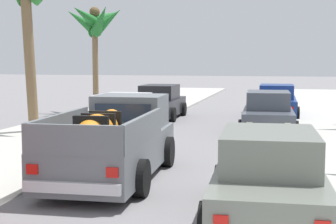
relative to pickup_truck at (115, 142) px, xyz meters
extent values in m
cube|color=#B2AFA8|center=(-3.88, 4.84, -0.75)|extent=(5.06, 60.00, 0.12)
cube|color=silver|center=(-2.75, 4.84, -0.76)|extent=(0.16, 60.00, 0.10)
cube|color=silver|center=(4.48, 4.84, -0.76)|extent=(0.16, 60.00, 0.10)
cube|color=slate|center=(0.01, -0.15, -0.21)|extent=(2.15, 5.18, 0.80)
cube|color=slate|center=(-0.06, 1.44, 0.59)|extent=(1.79, 1.58, 0.80)
cube|color=#283342|center=(-0.03, 0.68, 0.61)|extent=(1.38, 0.12, 0.44)
cube|color=#283342|center=(-0.10, 2.20, 0.61)|extent=(1.46, 0.13, 0.48)
cube|color=slate|center=(-0.86, -1.05, 0.47)|extent=(0.25, 3.30, 0.56)
cube|color=slate|center=(0.95, -0.97, 0.47)|extent=(0.25, 3.30, 0.56)
cube|color=slate|center=(0.12, -2.66, 0.47)|extent=(1.88, 0.18, 0.56)
cube|color=silver|center=(0.12, -2.75, -0.37)|extent=(1.83, 0.20, 0.20)
cylinder|color=black|center=(-1.04, 1.33, -0.43)|extent=(0.29, 0.77, 0.76)
cylinder|color=black|center=(0.92, 1.42, -0.43)|extent=(0.29, 0.77, 0.76)
cylinder|color=black|center=(-0.91, -1.60, -0.43)|extent=(0.29, 0.77, 0.76)
cylinder|color=black|center=(1.05, -1.51, -0.43)|extent=(0.29, 0.77, 0.76)
cube|color=red|center=(-0.63, -2.76, -0.07)|extent=(0.22, 0.05, 0.18)
cube|color=red|center=(0.87, -2.69, -0.07)|extent=(0.22, 0.05, 0.18)
ellipsoid|color=orange|center=(0.05, -1.18, 0.49)|extent=(0.78, 1.73, 0.60)
sphere|color=orange|center=(0.01, -0.23, 0.57)|extent=(0.44, 0.44, 0.44)
cube|color=black|center=(0.07, -1.65, 0.49)|extent=(0.72, 0.15, 0.61)
cube|color=black|center=(0.05, -1.18, 0.49)|extent=(0.72, 0.15, 0.61)
cube|color=black|center=(0.03, -0.71, 0.49)|extent=(0.72, 0.15, 0.61)
cube|color=#474C56|center=(3.22, 7.94, -0.28)|extent=(1.91, 4.26, 0.72)
cube|color=#474C56|center=(3.22, 8.04, 0.40)|extent=(1.60, 2.15, 0.64)
cube|color=#283342|center=(3.25, 7.07, 0.38)|extent=(1.37, 0.13, 0.52)
cube|color=#283342|center=(3.18, 9.01, 0.38)|extent=(1.34, 0.13, 0.50)
cylinder|color=black|center=(4.17, 6.67, -0.49)|extent=(0.24, 0.65, 0.64)
cylinder|color=black|center=(2.37, 6.61, -0.49)|extent=(0.24, 0.65, 0.64)
cylinder|color=black|center=(4.07, 9.27, -0.49)|extent=(0.24, 0.65, 0.64)
cylinder|color=black|center=(2.27, 9.21, -0.49)|extent=(0.24, 0.65, 0.64)
cube|color=red|center=(3.78, 10.07, -0.17)|extent=(0.20, 0.05, 0.12)
cube|color=white|center=(3.91, 5.85, -0.21)|extent=(0.20, 0.05, 0.10)
cube|color=red|center=(2.51, 10.03, -0.17)|extent=(0.20, 0.05, 0.12)
cube|color=white|center=(2.68, 5.81, -0.21)|extent=(0.20, 0.05, 0.10)
cube|color=navy|center=(3.45, 13.34, -0.28)|extent=(1.79, 4.21, 0.72)
cube|color=navy|center=(3.45, 13.24, 0.40)|extent=(1.53, 2.11, 0.64)
cube|color=#283342|center=(3.44, 14.21, 0.38)|extent=(1.37, 0.09, 0.52)
cube|color=#283342|center=(3.46, 12.27, 0.38)|extent=(1.34, 0.09, 0.50)
cylinder|color=black|center=(2.54, 14.64, -0.49)|extent=(0.22, 0.64, 0.64)
cylinder|color=black|center=(4.34, 14.65, -0.49)|extent=(0.22, 0.64, 0.64)
cylinder|color=black|center=(2.56, 12.03, -0.49)|extent=(0.22, 0.64, 0.64)
cylinder|color=black|center=(4.36, 12.04, -0.49)|extent=(0.22, 0.64, 0.64)
cube|color=red|center=(2.83, 11.23, -0.17)|extent=(0.20, 0.04, 0.12)
cube|color=white|center=(2.82, 15.45, -0.21)|extent=(0.20, 0.04, 0.10)
cube|color=red|center=(4.10, 11.23, -0.17)|extent=(0.20, 0.04, 0.12)
cube|color=white|center=(4.05, 15.45, -0.21)|extent=(0.20, 0.04, 0.10)
cube|color=black|center=(-1.83, 11.69, -0.28)|extent=(1.82, 4.22, 0.72)
cube|color=black|center=(-1.83, 11.79, 0.40)|extent=(1.55, 2.12, 0.64)
cube|color=#283342|center=(-1.82, 10.82, 0.38)|extent=(1.37, 0.10, 0.52)
cube|color=#283342|center=(-1.85, 12.76, 0.38)|extent=(1.34, 0.10, 0.50)
cylinder|color=black|center=(-0.91, 10.40, -0.49)|extent=(0.23, 0.64, 0.64)
cylinder|color=black|center=(-2.72, 10.37, -0.49)|extent=(0.23, 0.64, 0.64)
cylinder|color=black|center=(-0.95, 13.00, -0.49)|extent=(0.23, 0.64, 0.64)
cylinder|color=black|center=(-2.75, 12.97, -0.49)|extent=(0.23, 0.64, 0.64)
cube|color=red|center=(-1.23, 13.80, -0.17)|extent=(0.20, 0.04, 0.12)
cube|color=white|center=(-1.19, 9.58, -0.21)|extent=(0.20, 0.04, 0.10)
cube|color=red|center=(-2.50, 13.79, -0.17)|extent=(0.20, 0.04, 0.12)
cube|color=white|center=(-2.42, 9.57, -0.21)|extent=(0.20, 0.04, 0.10)
cube|color=slate|center=(3.54, -2.44, -0.28)|extent=(1.94, 4.27, 0.72)
cube|color=slate|center=(3.55, -2.54, 0.40)|extent=(1.61, 2.16, 0.64)
cube|color=#283342|center=(3.51, -1.57, 0.38)|extent=(1.37, 0.14, 0.52)
cube|color=#283342|center=(3.59, -3.51, 0.38)|extent=(1.34, 0.14, 0.50)
cylinder|color=black|center=(2.59, -1.18, -0.49)|extent=(0.25, 0.65, 0.64)
cylinder|color=black|center=(4.39, -1.10, -0.49)|extent=(0.25, 0.65, 0.64)
cylinder|color=black|center=(2.70, -3.78, -0.49)|extent=(0.25, 0.65, 0.64)
cube|color=red|center=(3.00, -4.58, -0.17)|extent=(0.20, 0.05, 0.12)
cube|color=white|center=(2.84, -0.36, -0.21)|extent=(0.20, 0.05, 0.10)
cube|color=white|center=(4.07, -0.31, -0.21)|extent=(0.20, 0.05, 0.10)
cube|color=silver|center=(-1.62, 5.43, -0.28)|extent=(1.92, 4.26, 0.72)
cube|color=silver|center=(-1.62, 5.53, 0.40)|extent=(1.60, 2.16, 0.64)
cube|color=#283342|center=(-1.65, 4.56, 0.38)|extent=(1.37, 0.13, 0.52)
cube|color=#283342|center=(-1.58, 6.50, 0.38)|extent=(1.34, 0.13, 0.50)
cylinder|color=black|center=(-0.77, 4.09, -0.49)|extent=(0.24, 0.65, 0.64)
cylinder|color=black|center=(-2.57, 4.16, -0.49)|extent=(0.24, 0.65, 0.64)
cylinder|color=black|center=(-0.67, 6.70, -0.49)|extent=(0.24, 0.65, 0.64)
cylinder|color=black|center=(-2.47, 6.76, -0.49)|extent=(0.24, 0.65, 0.64)
cube|color=red|center=(-0.91, 7.51, -0.17)|extent=(0.20, 0.05, 0.12)
cube|color=white|center=(-1.08, 3.30, -0.21)|extent=(0.20, 0.05, 0.10)
cube|color=red|center=(-2.17, 7.56, -0.17)|extent=(0.20, 0.05, 0.12)
cube|color=white|center=(-2.32, 3.34, -0.21)|extent=(0.20, 0.05, 0.10)
cylinder|color=brown|center=(-5.07, 5.57, 2.15)|extent=(0.37, 0.81, 5.94)
cylinder|color=brown|center=(-5.46, 13.07, 1.71)|extent=(0.29, 0.31, 5.05)
cone|color=#23702D|center=(-4.75, 13.19, 3.88)|extent=(1.55, 0.81, 1.35)
cone|color=#23702D|center=(-5.04, 13.70, 4.08)|extent=(1.37, 1.66, 1.05)
cone|color=#23702D|center=(-6.14, 13.93, 3.78)|extent=(1.77, 2.05, 1.60)
cone|color=#23702D|center=(-6.30, 13.19, 3.89)|extent=(1.79, 0.81, 1.37)
cone|color=#23702D|center=(-5.72, 12.33, 4.04)|extent=(1.08, 1.75, 1.11)
cone|color=#23702D|center=(-4.85, 12.26, 3.79)|extent=(1.66, 1.93, 1.57)
sphere|color=brown|center=(-5.46, 13.07, 4.24)|extent=(0.52, 0.52, 0.52)
camera|label=1|loc=(3.75, -10.94, 1.89)|focal=54.17mm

